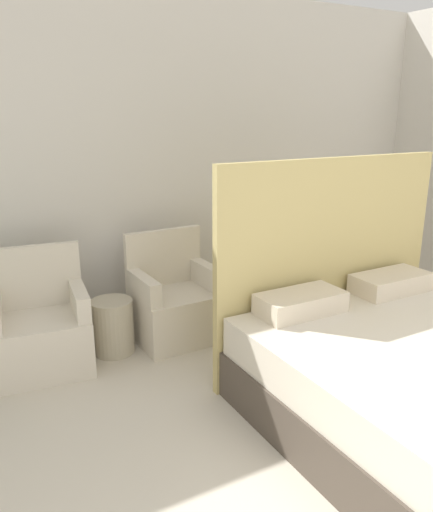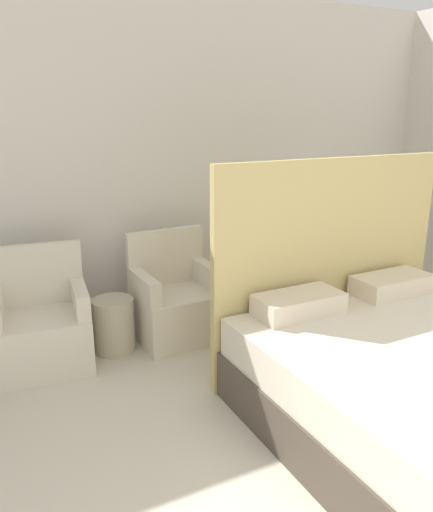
{
  "view_description": "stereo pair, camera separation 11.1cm",
  "coord_description": "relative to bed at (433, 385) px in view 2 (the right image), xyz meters",
  "views": [
    {
      "loc": [
        -1.74,
        -0.29,
        1.89
      ],
      "look_at": [
        -0.01,
        2.85,
        0.83
      ],
      "focal_mm": 35.0,
      "sensor_mm": 36.0,
      "label": 1
    },
    {
      "loc": [
        -1.64,
        -0.35,
        1.89
      ],
      "look_at": [
        -0.01,
        2.85,
        0.83
      ],
      "focal_mm": 35.0,
      "sensor_mm": 36.0,
      "label": 2
    }
  ],
  "objects": [
    {
      "name": "wall_back",
      "position": [
        -0.68,
        2.53,
        1.12
      ],
      "size": [
        10.0,
        0.06,
        2.9
      ],
      "color": "silver",
      "rests_on": "ground_plane"
    },
    {
      "name": "bed",
      "position": [
        0.0,
        0.0,
        0.0
      ],
      "size": [
        1.92,
        2.18,
        1.57
      ],
      "color": "#4C4238",
      "rests_on": "ground_plane"
    },
    {
      "name": "armchair_near_window_left",
      "position": [
        -1.93,
        1.92,
        -0.04
      ],
      "size": [
        0.75,
        0.64,
        0.91
      ],
      "rotation": [
        0.0,
        0.0,
        -0.11
      ],
      "color": "beige",
      "rests_on": "ground_plane"
    },
    {
      "name": "armchair_near_window_right",
      "position": [
        -0.83,
        1.92,
        -0.04
      ],
      "size": [
        0.71,
        0.59,
        0.91
      ],
      "rotation": [
        0.0,
        0.0,
        0.03
      ],
      "color": "beige",
      "rests_on": "ground_plane"
    },
    {
      "name": "side_table",
      "position": [
        -1.38,
        1.93,
        -0.11
      ],
      "size": [
        0.33,
        0.33,
        0.44
      ],
      "color": "#B7AD93",
      "rests_on": "ground_plane"
    }
  ]
}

